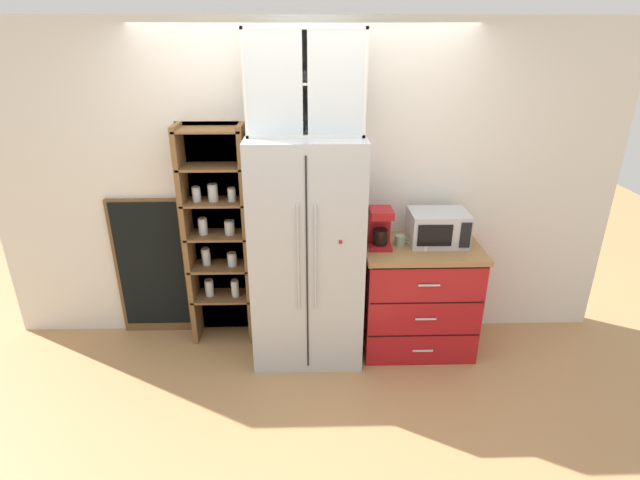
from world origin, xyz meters
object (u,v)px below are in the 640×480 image
object	(u,v)px
refrigerator	(307,251)
bottle_cobalt	(422,230)
chalkboard_menu	(152,268)
microwave	(438,228)
mug_cream	(425,244)
coffee_maker	(380,227)
mug_sage	(400,240)

from	to	relation	value
refrigerator	bottle_cobalt	distance (m)	0.91
bottle_cobalt	chalkboard_menu	world-z (taller)	chalkboard_menu
microwave	mug_cream	bearing A→B (deg)	-134.31
refrigerator	coffee_maker	size ratio (longest dim) A/B	5.74
refrigerator	mug_cream	bearing A→B (deg)	-2.40
bottle_cobalt	chalkboard_menu	size ratio (longest dim) A/B	0.21
coffee_maker	chalkboard_menu	bearing A→B (deg)	171.97
microwave	mug_sage	bearing A→B (deg)	-171.71
chalkboard_menu	microwave	bearing A→B (deg)	-5.44
refrigerator	chalkboard_menu	xyz separation A→B (m)	(-1.31, 0.30, -0.28)
mug_sage	mug_cream	xyz separation A→B (m)	(0.18, -0.08, 0.01)
refrigerator	chalkboard_menu	bearing A→B (deg)	166.90
microwave	bottle_cobalt	bearing A→B (deg)	175.44
mug_cream	chalkboard_menu	bearing A→B (deg)	171.18
microwave	chalkboard_menu	bearing A→B (deg)	174.56
coffee_maker	bottle_cobalt	distance (m)	0.34
coffee_maker	mug_cream	bearing A→B (deg)	-13.11
microwave	mug_cream	world-z (taller)	microwave
chalkboard_menu	bottle_cobalt	bearing A→B (deg)	-5.49
microwave	chalkboard_menu	xyz separation A→B (m)	(-2.32, 0.22, -0.43)
refrigerator	mug_sage	distance (m)	0.73
refrigerator	mug_cream	size ratio (longest dim) A/B	15.72
coffee_maker	mug_sage	distance (m)	0.20
microwave	chalkboard_menu	world-z (taller)	chalkboard_menu
microwave	coffee_maker	size ratio (longest dim) A/B	1.42
mug_sage	bottle_cobalt	bearing A→B (deg)	16.78
microwave	mug_sage	distance (m)	0.31
mug_sage	mug_cream	world-z (taller)	mug_cream
coffee_maker	bottle_cobalt	xyz separation A→B (m)	(0.34, 0.05, -0.05)
mug_cream	refrigerator	bearing A→B (deg)	177.60
coffee_maker	chalkboard_menu	size ratio (longest dim) A/B	0.25
coffee_maker	chalkboard_menu	world-z (taller)	coffee_maker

